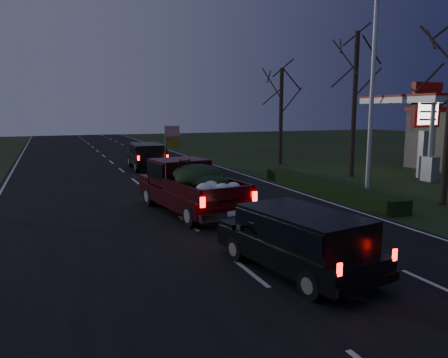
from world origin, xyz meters
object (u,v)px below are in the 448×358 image
object	(u,v)px
gas_price_pylon	(425,114)
pickup_truck	(190,184)
light_pole	(373,77)
rear_suv	(300,235)
lead_suv	(147,154)

from	to	relation	value
gas_price_pylon	pickup_truck	world-z (taller)	gas_price_pylon
light_pole	gas_price_pylon	world-z (taller)	light_pole
light_pole	rear_suv	size ratio (longest dim) A/B	1.96
gas_price_pylon	pickup_truck	bearing A→B (deg)	-167.94
gas_price_pylon	rear_suv	distance (m)	18.44
pickup_truck	lead_suv	xyz separation A→B (m)	(1.13, 13.29, -0.07)
gas_price_pylon	lead_suv	xyz separation A→B (m)	(-14.25, 10.01, -2.70)
gas_price_pylon	rear_suv	world-z (taller)	gas_price_pylon
gas_price_pylon	lead_suv	bearing A→B (deg)	144.93
light_pole	lead_suv	size ratio (longest dim) A/B	1.83
pickup_truck	rear_suv	bearing A→B (deg)	-93.93
lead_suv	light_pole	bearing A→B (deg)	-56.74
gas_price_pylon	lead_suv	distance (m)	17.62
pickup_truck	lead_suv	bearing A→B (deg)	77.24
lead_suv	gas_price_pylon	bearing A→B (deg)	-32.62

